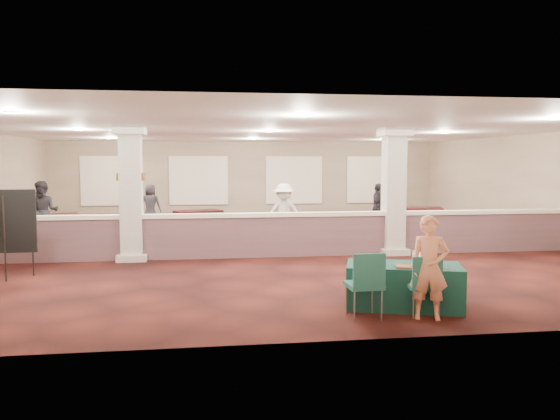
{
  "coord_description": "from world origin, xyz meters",
  "views": [
    {
      "loc": [
        -1.77,
        -14.83,
        2.34
      ],
      "look_at": [
        0.01,
        -2.0,
        1.21
      ],
      "focal_mm": 35.0,
      "sensor_mm": 36.0,
      "label": 1
    }
  ],
  "objects": [
    {
      "name": "ground",
      "position": [
        0.0,
        0.0,
        0.0
      ],
      "size": [
        16.0,
        16.0,
        0.0
      ],
      "primitive_type": "plane",
      "color": "#411510",
      "rests_on": "ground"
    },
    {
      "name": "wall_right",
      "position": [
        8.0,
        0.0,
        1.6
      ],
      "size": [
        0.04,
        16.0,
        3.2
      ],
      "primitive_type": "cube",
      "color": "#816F59",
      "rests_on": "ground"
    },
    {
      "name": "sconce_left",
      "position": [
        -3.78,
        -1.5,
        2.0
      ],
      "size": [
        0.12,
        0.12,
        0.18
      ],
      "color": "brown",
      "rests_on": "column_left"
    },
    {
      "name": "conf_chair_side",
      "position": [
        0.59,
        -7.1,
        0.6
      ],
      "size": [
        0.53,
        0.53,
        1.02
      ],
      "rotation": [
        0.0,
        0.0,
        0.03
      ],
      "color": "#205E5F",
      "rests_on": "ground"
    },
    {
      "name": "wall_back",
      "position": [
        0.0,
        8.0,
        1.6
      ],
      "size": [
        16.0,
        0.04,
        3.2
      ],
      "primitive_type": "cube",
      "color": "#816F59",
      "rests_on": "ground"
    },
    {
      "name": "screen_glow",
      "position": [
        1.69,
        -6.53,
        0.81
      ],
      "size": [
        0.28,
        0.09,
        0.18
      ],
      "primitive_type": "cube",
      "rotation": [
        0.0,
        0.0,
        -0.3
      ],
      "color": "silver",
      "rests_on": "near_table"
    },
    {
      "name": "far_table_back_left",
      "position": [
        -4.8,
        3.2,
        0.33
      ],
      "size": [
        1.77,
        1.13,
        0.67
      ],
      "primitive_type": "cube",
      "rotation": [
        0.0,
        0.0,
        -0.2
      ],
      "color": "black",
      "rests_on": "ground"
    },
    {
      "name": "sconce_right",
      "position": [
        -3.22,
        -1.5,
        2.0
      ],
      "size": [
        0.12,
        0.12,
        0.18
      ],
      "color": "brown",
      "rests_on": "column_left"
    },
    {
      "name": "far_table_front_right",
      "position": [
        6.5,
        0.3,
        0.37
      ],
      "size": [
        1.95,
        1.15,
        0.75
      ],
      "primitive_type": "cube",
      "rotation": [
        0.0,
        0.0,
        0.13
      ],
      "color": "black",
      "rests_on": "ground"
    },
    {
      "name": "far_table_back_right",
      "position": [
        5.4,
        3.2,
        0.4
      ],
      "size": [
        2.15,
        1.5,
        0.79
      ],
      "primitive_type": "cube",
      "rotation": [
        0.0,
        0.0,
        -0.3
      ],
      "color": "black",
      "rests_on": "ground"
    },
    {
      "name": "yarn_grey",
      "position": [
        1.03,
        -6.26,
        0.75
      ],
      "size": [
        0.1,
        0.1,
        0.1
      ],
      "primitive_type": "sphere",
      "color": "#4E4D52",
      "rests_on": "near_table"
    },
    {
      "name": "attendee_c",
      "position": [
        4.04,
        2.91,
        0.82
      ],
      "size": [
        0.88,
        1.06,
        1.64
      ],
      "primitive_type": "imported",
      "rotation": [
        0.0,
        0.0,
        1.05
      ],
      "color": "black",
      "rests_on": "ground"
    },
    {
      "name": "yarn_red",
      "position": [
        0.78,
        -6.26,
        0.75
      ],
      "size": [
        0.1,
        0.1,
        0.1
      ],
      "primitive_type": "sphere",
      "color": "maroon",
      "rests_on": "near_table"
    },
    {
      "name": "wall_front",
      "position": [
        0.0,
        -8.0,
        1.6
      ],
      "size": [
        16.0,
        0.04,
        3.2
      ],
      "primitive_type": "cube",
      "color": "#816F59",
      "rests_on": "ground"
    },
    {
      "name": "column_right",
      "position": [
        3.0,
        -1.5,
        1.64
      ],
      "size": [
        0.72,
        0.72,
        3.2
      ],
      "color": "beige",
      "rests_on": "ground"
    },
    {
      "name": "near_table",
      "position": [
        1.4,
        -6.5,
        0.35
      ],
      "size": [
        2.0,
        1.4,
        0.7
      ],
      "primitive_type": "cube",
      "rotation": [
        0.0,
        0.0,
        -0.3
      ],
      "color": "#103C39",
      "rests_on": "ground"
    },
    {
      "name": "laptop_screen",
      "position": [
        1.7,
        -6.52,
        0.82
      ],
      "size": [
        0.3,
        0.1,
        0.21
      ],
      "primitive_type": "cube",
      "rotation": [
        0.0,
        0.0,
        -0.3
      ],
      "color": "silver",
      "rests_on": "near_table"
    },
    {
      "name": "far_table_front_center",
      "position": [
        -1.12,
        1.01,
        0.33
      ],
      "size": [
        1.73,
        1.03,
        0.66
      ],
      "primitive_type": "cube",
      "rotation": [
        0.0,
        0.0,
        0.14
      ],
      "color": "black",
      "rests_on": "ground"
    },
    {
      "name": "partition_wall",
      "position": [
        0.0,
        -1.5,
        0.57
      ],
      "size": [
        15.6,
        0.28,
        1.1
      ],
      "color": "brown",
      "rests_on": "ground"
    },
    {
      "name": "far_table_front_left",
      "position": [
        -6.5,
        2.25,
        0.39
      ],
      "size": [
        2.12,
        1.58,
        0.77
      ],
      "primitive_type": "cube",
      "rotation": [
        0.0,
        0.0,
        0.37
      ],
      "color": "black",
      "rests_on": "ground"
    },
    {
      "name": "laptop_base",
      "position": [
        1.66,
        -6.63,
        0.71
      ],
      "size": [
        0.37,
        0.3,
        0.02
      ],
      "primitive_type": "cube",
      "rotation": [
        0.0,
        0.0,
        -0.3
      ],
      "color": "silver",
      "rests_on": "near_table"
    },
    {
      "name": "attendee_a",
      "position": [
        -6.5,
        2.06,
        0.9
      ],
      "size": [
        0.87,
        0.49,
        1.79
      ],
      "primitive_type": "imported",
      "rotation": [
        0.0,
        0.0,
        0.02
      ],
      "color": "black",
      "rests_on": "ground"
    },
    {
      "name": "column_left",
      "position": [
        -3.5,
        -1.5,
        1.64
      ],
      "size": [
        0.72,
        0.72,
        3.2
      ],
      "color": "beige",
      "rests_on": "ground"
    },
    {
      "name": "scissors",
      "position": [
        1.92,
        -6.94,
        0.7
      ],
      "size": [
        0.12,
        0.06,
        0.01
      ],
      "primitive_type": "cube",
      "rotation": [
        0.0,
        0.0,
        -0.3
      ],
      "color": "red",
      "rests_on": "near_table"
    },
    {
      "name": "woman",
      "position": [
        1.53,
        -7.2,
        0.78
      ],
      "size": [
        0.65,
        0.53,
        1.56
      ],
      "primitive_type": "imported",
      "rotation": [
        0.0,
        0.0,
        -0.31
      ],
      "color": "#FF886E",
      "rests_on": "ground"
    },
    {
      "name": "yarn_cream",
      "position": [
        0.87,
        -6.44,
        0.75
      ],
      "size": [
        0.11,
        0.11,
        0.11
      ],
      "primitive_type": "sphere",
      "color": "beige",
      "rests_on": "near_table"
    },
    {
      "name": "conf_chair_main",
      "position": [
        1.52,
        -7.09,
        0.56
      ],
      "size": [
        0.53,
        0.53,
        0.94
      ],
      "rotation": [
        0.0,
        0.0,
        -0.14
      ],
      "color": "#205E5F",
      "rests_on": "ground"
    },
    {
      "name": "far_table_back_center",
      "position": [
        -2.0,
        4.57,
        0.33
      ],
      "size": [
        1.79,
        1.32,
        0.65
      ],
      "primitive_type": "cube",
      "rotation": [
        0.0,
        0.0,
        0.35
      ],
      "color": "black",
      "rests_on": "ground"
    },
    {
      "name": "ceiling",
      "position": [
        0.0,
        0.0,
        3.2
      ],
      "size": [
        16.0,
        16.0,
        0.02
      ],
      "primitive_type": "cube",
      "color": "white",
      "rests_on": "wall_back"
    },
    {
      "name": "easel_board",
      "position": [
        -5.67,
        -3.34,
        1.15
      ],
      "size": [
        1.06,
        0.54,
        1.8
      ],
      "rotation": [
        0.0,
        0.0,
        0.01
      ],
      "color": "black",
      "rests_on": "ground"
    },
    {
      "name": "attendee_b",
      "position": [
        0.54,
        0.95,
        0.86
      ],
      "size": [
        1.19,
        0.74,
        1.72
      ],
      "primitive_type": "imported",
      "rotation": [
        0.0,
        0.0,
        -0.22
      ],
      "color": "#B9B9B5",
      "rests_on": "ground"
    },
    {
      "name": "knitting",
      "position": [
        1.38,
        -6.74,
        0.71
      ],
      "size": [
        0.45,
        0.39,
        0.03
      ],
      "primitive_type": "cube",
      "rotation": [
        0.0,
        0.0,
        -0.3
      ],
      "color": "#B15F1C",
      "rests_on": "near_table"
    },
    {
      "name": "attendee_d",
      "position": [
        -3.75,
        5.67,
        0.77
      ],
      "size": [
        0.83,
        0.56,
        1.55
      ],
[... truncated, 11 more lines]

